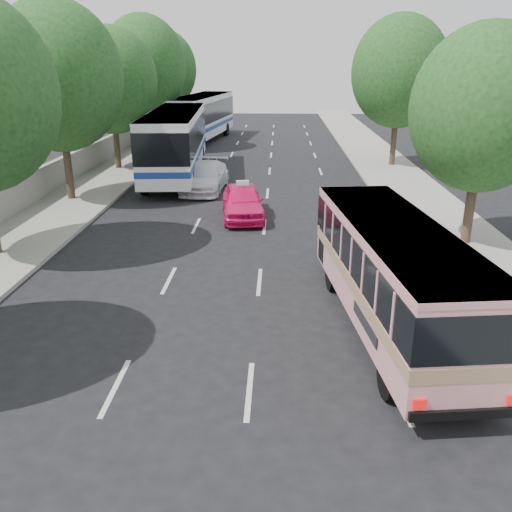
# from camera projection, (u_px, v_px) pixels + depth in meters

# --- Properties ---
(ground) EXTENTS (120.00, 120.00, 0.00)m
(ground) POSITION_uv_depth(u_px,v_px,m) (214.00, 343.00, 13.49)
(ground) COLOR black
(ground) RESTS_ON ground
(sidewalk_left) EXTENTS (4.00, 90.00, 0.15)m
(sidewalk_left) POSITION_uv_depth(u_px,v_px,m) (111.00, 175.00, 32.56)
(sidewalk_left) COLOR #9E998E
(sidewalk_left) RESTS_ON ground
(sidewalk_right) EXTENTS (4.00, 90.00, 0.12)m
(sidewalk_right) POSITION_uv_depth(u_px,v_px,m) (396.00, 178.00, 31.90)
(sidewalk_right) COLOR #9E998E
(sidewalk_right) RESTS_ON ground
(low_wall) EXTENTS (0.30, 90.00, 1.50)m
(low_wall) POSITION_uv_depth(u_px,v_px,m) (80.00, 161.00, 32.35)
(low_wall) COLOR #9E998E
(low_wall) RESTS_ON sidewalk_left
(tree_left_c) EXTENTS (6.00, 6.00, 9.35)m
(tree_left_c) POSITION_uv_depth(u_px,v_px,m) (58.00, 71.00, 24.80)
(tree_left_c) COLOR #38281E
(tree_left_c) RESTS_ON ground
(tree_left_d) EXTENTS (5.52, 5.52, 8.60)m
(tree_left_d) POSITION_uv_depth(u_px,v_px,m) (112.00, 77.00, 32.47)
(tree_left_d) COLOR #38281E
(tree_left_d) RESTS_ON ground
(tree_left_e) EXTENTS (6.30, 6.30, 9.82)m
(tree_left_e) POSITION_uv_depth(u_px,v_px,m) (144.00, 62.00, 39.70)
(tree_left_e) COLOR #38281E
(tree_left_e) RESTS_ON ground
(tree_left_f) EXTENTS (5.88, 5.88, 9.16)m
(tree_left_f) POSITION_uv_depth(u_px,v_px,m) (164.00, 67.00, 47.36)
(tree_left_f) COLOR #38281E
(tree_left_f) RESTS_ON ground
(tree_right_near) EXTENTS (5.10, 5.10, 7.95)m
(tree_right_near) POSITION_uv_depth(u_px,v_px,m) (487.00, 103.00, 18.81)
(tree_right_near) COLOR #38281E
(tree_right_near) RESTS_ON ground
(tree_right_far) EXTENTS (6.00, 6.00, 9.35)m
(tree_right_far) POSITION_uv_depth(u_px,v_px,m) (401.00, 68.00, 33.49)
(tree_right_far) COLOR #38281E
(tree_right_far) RESTS_ON ground
(pink_bus) EXTENTS (3.27, 9.04, 2.82)m
(pink_bus) POSITION_uv_depth(u_px,v_px,m) (394.00, 266.00, 13.62)
(pink_bus) COLOR pink
(pink_bus) RESTS_ON ground
(pink_taxi) EXTENTS (2.25, 4.54, 1.49)m
(pink_taxi) POSITION_uv_depth(u_px,v_px,m) (243.00, 201.00, 23.89)
(pink_taxi) COLOR #F61569
(pink_taxi) RESTS_ON ground
(white_pickup) EXTENTS (2.39, 5.21, 1.48)m
(white_pickup) POSITION_uv_depth(u_px,v_px,m) (205.00, 177.00, 28.84)
(white_pickup) COLOR white
(white_pickup) RESTS_ON ground
(tour_coach_front) EXTENTS (3.69, 12.91, 3.81)m
(tour_coach_front) POSITION_uv_depth(u_px,v_px,m) (175.00, 138.00, 31.64)
(tour_coach_front) COLOR white
(tour_coach_front) RESTS_ON ground
(tour_coach_rear) EXTENTS (4.35, 12.88, 3.78)m
(tour_coach_rear) POSITION_uv_depth(u_px,v_px,m) (201.00, 114.00, 45.46)
(tour_coach_rear) COLOR white
(tour_coach_rear) RESTS_ON ground
(taxi_roof_sign) EXTENTS (0.57, 0.24, 0.18)m
(taxi_roof_sign) POSITION_uv_depth(u_px,v_px,m) (243.00, 183.00, 23.60)
(taxi_roof_sign) COLOR silver
(taxi_roof_sign) RESTS_ON pink_taxi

